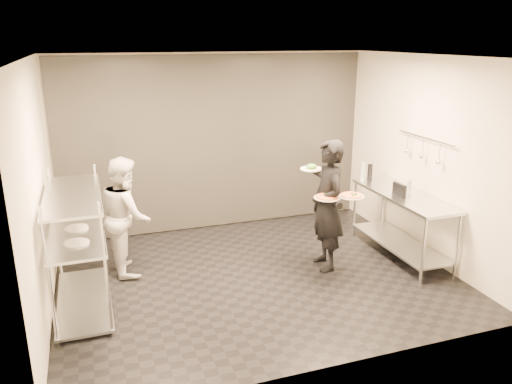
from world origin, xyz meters
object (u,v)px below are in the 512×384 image
object	(u,v)px
prep_counter	(402,214)
bottle_clear	(409,186)
pizza_plate_near	(327,197)
pos_monitor	(399,190)
bottle_dark	(370,172)
pizza_plate_far	(352,196)
pass_rack	(78,244)
waiter	(327,206)
chef	(126,215)
bottle_green	(363,171)
salad_plate	(312,168)

from	to	relation	value
prep_counter	bottle_clear	distance (m)	0.40
pizza_plate_near	bottle_clear	bearing A→B (deg)	9.30
pizza_plate_near	pos_monitor	size ratio (longest dim) A/B	1.37
pos_monitor	bottle_dark	world-z (taller)	bottle_dark
bottle_clear	bottle_dark	xyz separation A→B (m)	(-0.18, 0.75, 0.03)
pos_monitor	prep_counter	bearing A→B (deg)	20.65
pos_monitor	bottle_dark	size ratio (longest dim) A/B	1.01
pizza_plate_near	pizza_plate_far	world-z (taller)	pizza_plate_far
pass_rack	waiter	bearing A→B (deg)	-0.11
pizza_plate_near	pizza_plate_far	distance (m)	0.31
prep_counter	pos_monitor	xyz separation A→B (m)	(-0.12, -0.05, 0.38)
chef	bottle_green	xyz separation A→B (m)	(3.54, 0.05, 0.28)
salad_plate	pizza_plate_far	bearing A→B (deg)	-58.31
waiter	pos_monitor	bearing A→B (deg)	92.75
waiter	chef	distance (m)	2.65
pizza_plate_near	pos_monitor	world-z (taller)	pizza_plate_near
salad_plate	bottle_dark	size ratio (longest dim) A/B	1.24
pizza_plate_near	bottle_dark	distance (m)	1.56
pass_rack	bottle_green	bearing A→B (deg)	10.97
pass_rack	chef	bearing A→B (deg)	51.62
pos_monitor	bottle_dark	xyz separation A→B (m)	(0.05, 0.85, 0.03)
pass_rack	salad_plate	size ratio (longest dim) A/B	5.26
pizza_plate_far	chef	bearing A→B (deg)	159.37
waiter	bottle_dark	distance (m)	1.39
bottle_dark	waiter	bearing A→B (deg)	-144.18
bottle_green	pass_rack	bearing A→B (deg)	-169.03
waiter	chef	xyz separation A→B (m)	(-2.54, 0.76, -0.10)
salad_plate	bottle_clear	xyz separation A→B (m)	(1.42, -0.20, -0.34)
bottle_green	pos_monitor	bearing A→B (deg)	-85.22
pass_rack	bottle_green	world-z (taller)	pass_rack
waiter	chef	size ratio (longest dim) A/B	1.13
pizza_plate_near	bottle_dark	world-z (taller)	bottle_dark
prep_counter	pizza_plate_far	world-z (taller)	pizza_plate_far
pos_monitor	bottle_green	distance (m)	0.85
bottle_green	bottle_clear	world-z (taller)	bottle_green
pizza_plate_far	bottle_green	world-z (taller)	bottle_green
bottle_green	pizza_plate_near	bearing A→B (deg)	-138.26
waiter	salad_plate	xyz separation A→B (m)	(-0.13, 0.26, 0.47)
waiter	bottle_dark	size ratio (longest dim) A/B	7.22
chef	salad_plate	size ratio (longest dim) A/B	5.15
bottle_clear	chef	bearing A→B (deg)	169.59
chef	pos_monitor	bearing A→B (deg)	-106.66
pizza_plate_far	pos_monitor	distance (m)	0.90
chef	pos_monitor	world-z (taller)	chef
chef	salad_plate	world-z (taller)	chef
chef	pizza_plate_far	bearing A→B (deg)	-114.71
pizza_plate_near	salad_plate	world-z (taller)	salad_plate
salad_plate	bottle_clear	world-z (taller)	salad_plate
pass_rack	pizza_plate_far	bearing A→B (deg)	-4.69
pass_rack	salad_plate	xyz separation A→B (m)	(3.01, 0.25, 0.58)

